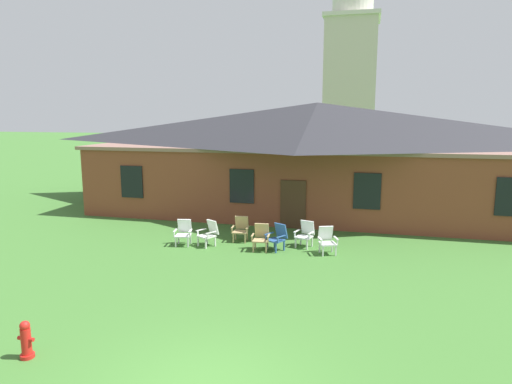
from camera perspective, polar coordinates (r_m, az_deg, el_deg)
brick_building at (r=23.97m, az=7.67°, el=4.75°), size 22.20×10.40×5.47m
dome_tower at (r=45.83m, az=11.89°, el=14.86°), size 5.18×5.18×19.74m
lawn_chair_by_porch at (r=17.23m, az=-9.15°, el=-4.99°), size 0.71×0.75×0.96m
lawn_chair_near_door at (r=16.98m, az=-5.97°, el=-5.14°), size 0.84×0.86×0.96m
lawn_chair_left_end at (r=17.53m, az=-1.93°, el=-4.61°), size 0.68×0.71×0.96m
lawn_chair_middle at (r=16.37m, az=0.65°, el=-5.65°), size 0.68×0.71×0.96m
lawn_chair_right_end at (r=16.39m, az=2.75°, el=-5.64°), size 0.83×0.86×0.96m
lawn_chair_far_side at (r=16.90m, az=6.28°, el=-5.22°), size 0.75×0.80×0.96m
lawn_chair_under_eave at (r=16.18m, az=8.96°, el=-5.96°), size 0.78×0.83×0.96m
fire_hydrant at (r=10.61m, az=-27.11°, el=-16.38°), size 0.36×0.28×0.79m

